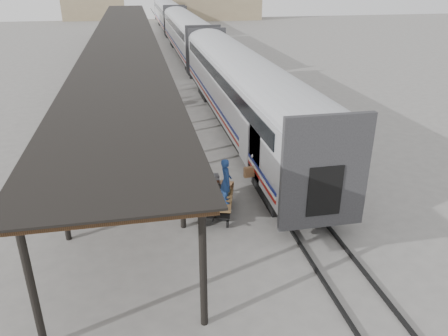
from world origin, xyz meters
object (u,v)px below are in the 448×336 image
object	(u,v)px
luggage_tug	(148,102)
pedestrian	(131,93)
porter	(226,181)
baggage_cart	(216,199)

from	to	relation	value
luggage_tug	pedestrian	bearing A→B (deg)	156.00
pedestrian	porter	bearing A→B (deg)	121.43
luggage_tug	pedestrian	distance (m)	1.73
baggage_cart	pedestrian	size ratio (longest dim) A/B	1.34
porter	baggage_cart	bearing A→B (deg)	22.23
baggage_cart	porter	xyz separation A→B (m)	(0.25, -0.65, 1.07)
luggage_tug	pedestrian	xyz separation A→B (m)	(-1.14, 1.25, 0.38)
luggage_tug	porter	xyz separation A→B (m)	(2.26, -15.56, 1.11)
baggage_cart	luggage_tug	world-z (taller)	luggage_tug
porter	luggage_tug	bearing A→B (deg)	9.45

